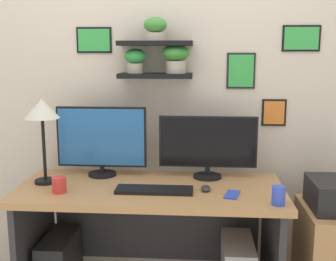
% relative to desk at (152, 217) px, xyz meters
% --- Properties ---
extents(back_wall_assembly, '(4.40, 0.24, 2.70)m').
position_rel_desk_xyz_m(back_wall_assembly, '(0.00, 0.38, 0.82)').
color(back_wall_assembly, beige).
rests_on(back_wall_assembly, ground).
extents(desk, '(1.57, 0.68, 0.75)m').
position_rel_desk_xyz_m(desk, '(0.00, 0.00, 0.00)').
color(desk, tan).
rests_on(desk, ground).
extents(monitor_left, '(0.57, 0.18, 0.44)m').
position_rel_desk_xyz_m(monitor_left, '(-0.34, 0.16, 0.44)').
color(monitor_left, black).
rests_on(monitor_left, desk).
extents(monitor_right, '(0.61, 0.18, 0.39)m').
position_rel_desk_xyz_m(monitor_right, '(0.34, 0.16, 0.42)').
color(monitor_right, black).
rests_on(monitor_right, desk).
extents(keyboard, '(0.44, 0.14, 0.02)m').
position_rel_desk_xyz_m(keyboard, '(0.03, -0.14, 0.22)').
color(keyboard, black).
rests_on(keyboard, desk).
extents(computer_mouse, '(0.06, 0.09, 0.03)m').
position_rel_desk_xyz_m(computer_mouse, '(0.33, -0.11, 0.23)').
color(computer_mouse, '#2D2D33').
rests_on(computer_mouse, desk).
extents(desk_lamp, '(0.21, 0.21, 0.51)m').
position_rel_desk_xyz_m(desk_lamp, '(-0.65, -0.03, 0.63)').
color(desk_lamp, black).
rests_on(desk_lamp, desk).
extents(cell_phone, '(0.10, 0.15, 0.01)m').
position_rel_desk_xyz_m(cell_phone, '(0.47, -0.18, 0.22)').
color(cell_phone, blue).
rests_on(cell_phone, desk).
extents(coffee_mug, '(0.08, 0.08, 0.09)m').
position_rel_desk_xyz_m(coffee_mug, '(-0.50, -0.20, 0.26)').
color(coffee_mug, red).
rests_on(coffee_mug, desk).
extents(pen_cup, '(0.07, 0.07, 0.10)m').
position_rel_desk_xyz_m(pen_cup, '(0.70, -0.31, 0.26)').
color(pen_cup, blue).
rests_on(pen_cup, desk).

